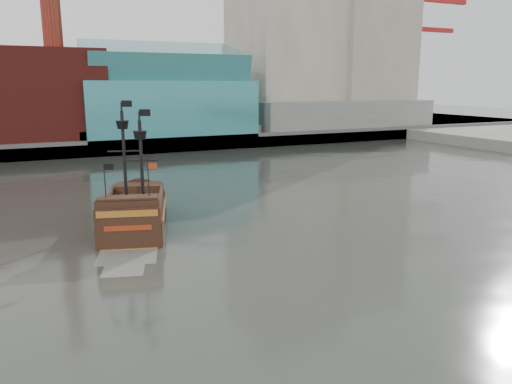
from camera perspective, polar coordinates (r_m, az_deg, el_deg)
ground at (r=27.62m, az=9.19°, el=-12.52°), size 400.00×400.00×0.00m
promenade_far at (r=113.94m, az=-17.98°, el=6.39°), size 220.00×60.00×2.00m
seawall at (r=84.89m, az=-15.33°, el=4.93°), size 220.00×1.00×2.60m
skyline at (r=107.71m, az=-15.40°, el=18.81°), size 149.00×45.00×62.00m
crane_a at (r=138.69m, az=17.55°, el=14.87°), size 22.50×4.00×32.25m
crane_b at (r=152.39m, az=17.60°, el=13.25°), size 19.10×4.00×26.25m
pirate_ship at (r=41.77m, az=-13.68°, el=-2.67°), size 8.28×15.25×10.94m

